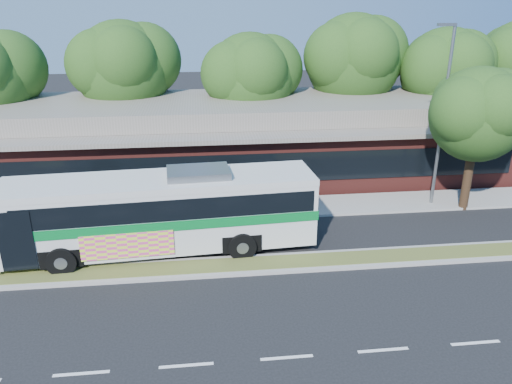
# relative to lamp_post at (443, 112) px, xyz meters

# --- Properties ---
(ground) EXTENTS (120.00, 120.00, 0.00)m
(ground) POSITION_rel_lamp_post_xyz_m (-9.56, -6.00, -4.90)
(ground) COLOR black
(ground) RESTS_ON ground
(median_strip) EXTENTS (26.00, 1.10, 0.15)m
(median_strip) POSITION_rel_lamp_post_xyz_m (-9.56, -5.40, -4.83)
(median_strip) COLOR #535825
(median_strip) RESTS_ON ground
(sidewalk) EXTENTS (44.00, 2.60, 0.12)m
(sidewalk) POSITION_rel_lamp_post_xyz_m (-9.56, 0.40, -4.84)
(sidewalk) COLOR gray
(sidewalk) RESTS_ON ground
(plaza_building) EXTENTS (33.20, 11.20, 4.45)m
(plaza_building) POSITION_rel_lamp_post_xyz_m (-9.56, 6.99, -2.77)
(plaza_building) COLOR #5D221D
(plaza_building) RESTS_ON ground
(lamp_post) EXTENTS (0.93, 0.18, 9.07)m
(lamp_post) POSITION_rel_lamp_post_xyz_m (0.00, 0.00, 0.00)
(lamp_post) COLOR slate
(lamp_post) RESTS_ON ground
(tree_bg_b) EXTENTS (6.69, 6.00, 9.00)m
(tree_bg_b) POSITION_rel_lamp_post_xyz_m (-16.13, 10.14, 1.24)
(tree_bg_b) COLOR black
(tree_bg_b) RESTS_ON ground
(tree_bg_c) EXTENTS (6.24, 5.60, 8.26)m
(tree_bg_c) POSITION_rel_lamp_post_xyz_m (-8.16, 9.13, 0.69)
(tree_bg_c) COLOR black
(tree_bg_c) RESTS_ON ground
(tree_bg_d) EXTENTS (6.91, 6.20, 9.37)m
(tree_bg_d) POSITION_rel_lamp_post_xyz_m (-1.12, 10.15, 1.52)
(tree_bg_d) COLOR black
(tree_bg_d) RESTS_ON ground
(tree_bg_e) EXTENTS (6.47, 5.80, 8.50)m
(tree_bg_e) POSITION_rel_lamp_post_xyz_m (4.85, 9.14, 0.84)
(tree_bg_e) COLOR black
(tree_bg_e) RESTS_ON ground
(transit_bus) EXTENTS (12.93, 3.59, 3.59)m
(transit_bus) POSITION_rel_lamp_post_xyz_m (-13.54, -3.60, -2.91)
(transit_bus) COLOR beige
(transit_bus) RESTS_ON ground
(sedan) EXTENTS (4.71, 2.57, 1.30)m
(sedan) POSITION_rel_lamp_post_xyz_m (-18.78, 3.08, -4.26)
(sedan) COLOR silver
(sedan) RESTS_ON ground
(sidewalk_tree) EXTENTS (5.09, 4.57, 7.20)m
(sidewalk_tree) POSITION_rel_lamp_post_xyz_m (1.77, -0.59, 0.11)
(sidewalk_tree) COLOR black
(sidewalk_tree) RESTS_ON ground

